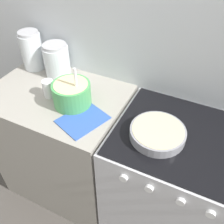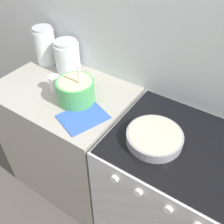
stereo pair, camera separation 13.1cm
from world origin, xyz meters
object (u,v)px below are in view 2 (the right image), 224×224
(storage_jar_left, at_px, (46,48))
(tin_can, at_px, (55,84))
(mixing_bowl, at_px, (76,90))
(storage_jar_middle, at_px, (68,58))
(stove, at_px, (169,194))
(baking_pan, at_px, (154,137))

(storage_jar_left, relative_size, tin_can, 2.39)
(mixing_bowl, xyz_separation_m, tin_can, (-0.16, 0.00, -0.02))
(storage_jar_left, bearing_deg, mixing_bowl, -26.51)
(storage_jar_left, xyz_separation_m, storage_jar_middle, (0.20, -0.00, -0.02))
(stove, height_order, tin_can, tin_can)
(mixing_bowl, height_order, tin_can, mixing_bowl)
(stove, relative_size, tin_can, 8.60)
(tin_can, bearing_deg, baking_pan, -3.20)
(stove, distance_m, tin_can, 0.96)
(stove, bearing_deg, tin_can, -178.06)
(storage_jar_left, distance_m, storage_jar_middle, 0.20)
(baking_pan, relative_size, storage_jar_left, 1.07)
(baking_pan, bearing_deg, stove, 27.71)
(stove, xyz_separation_m, baking_pan, (-0.12, -0.07, 0.49))
(storage_jar_middle, distance_m, tin_can, 0.25)
(mixing_bowl, relative_size, baking_pan, 0.89)
(baking_pan, distance_m, storage_jar_middle, 0.82)
(mixing_bowl, bearing_deg, baking_pan, -4.20)
(mixing_bowl, height_order, storage_jar_left, storage_jar_left)
(storage_jar_middle, height_order, tin_can, storage_jar_middle)
(baking_pan, height_order, storage_jar_left, storage_jar_left)
(stove, height_order, baking_pan, baking_pan)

